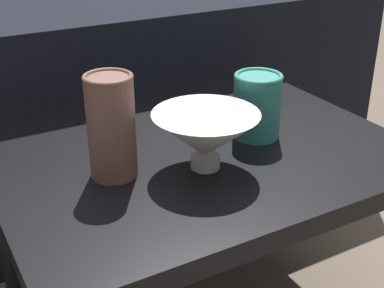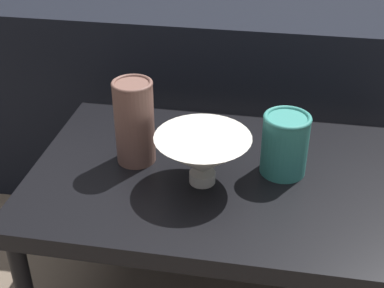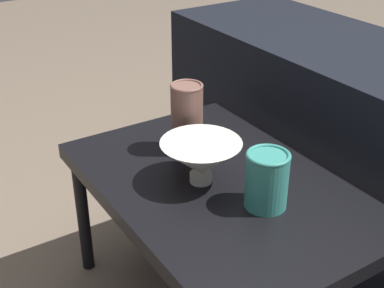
# 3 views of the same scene
# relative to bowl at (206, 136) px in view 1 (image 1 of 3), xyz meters

# --- Properties ---
(table) EXTENTS (0.80, 0.53, 0.42)m
(table) POSITION_rel_bowl_xyz_m (0.03, 0.04, -0.11)
(table) COLOR black
(table) RESTS_ON ground_plane
(couch_backdrop) EXTENTS (1.69, 0.50, 0.61)m
(couch_backdrop) POSITION_rel_bowl_xyz_m (0.03, 0.65, -0.18)
(couch_backdrop) COLOR black
(couch_backdrop) RESTS_ON ground_plane
(bowl) EXTENTS (0.20, 0.20, 0.11)m
(bowl) POSITION_rel_bowl_xyz_m (0.00, 0.00, 0.00)
(bowl) COLOR silver
(bowl) RESTS_ON table
(vase_textured_left) EXTENTS (0.09, 0.09, 0.19)m
(vase_textured_left) POSITION_rel_bowl_xyz_m (-0.16, 0.06, 0.03)
(vase_textured_left) COLOR brown
(vase_textured_left) RESTS_ON table
(vase_colorful_right) EXTENTS (0.10, 0.10, 0.13)m
(vase_colorful_right) POSITION_rel_bowl_xyz_m (0.16, 0.07, 0.00)
(vase_colorful_right) COLOR teal
(vase_colorful_right) RESTS_ON table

